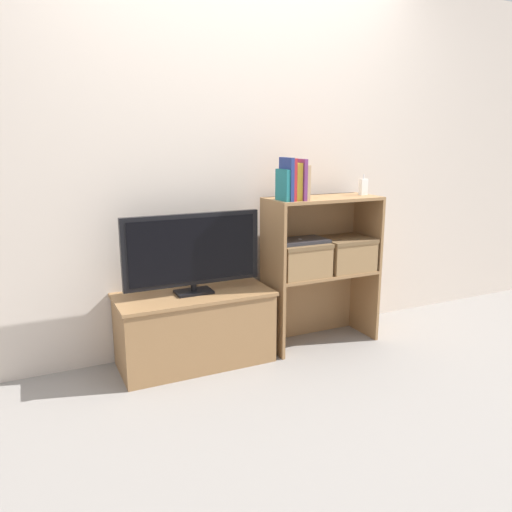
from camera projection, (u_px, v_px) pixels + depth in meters
The scene contains 16 objects.
ground_plane at pixel (267, 363), 3.09m from camera, with size 16.00×16.00×0.00m, color gray.
wall_back at pixel (237, 164), 3.21m from camera, with size 10.00×0.05×2.40m.
tv_stand at pixel (195, 328), 3.06m from camera, with size 0.94×0.43×0.45m.
tv at pixel (193, 251), 2.95m from camera, with size 0.84×0.14×0.48m.
bookshelf_lower_tier at pixel (315, 296), 3.42m from camera, with size 0.75×0.33×0.49m.
bookshelf_upper_tier at pixel (318, 224), 3.31m from camera, with size 0.75×0.33×0.50m.
book_teal at pixel (283, 185), 3.00m from camera, with size 0.02×0.15×0.19m.
book_navy at pixel (286, 179), 3.00m from camera, with size 0.02×0.16×0.26m.
book_crimson at pixel (290, 179), 3.01m from camera, with size 0.02×0.13×0.25m.
book_mustard at pixel (295, 182), 3.03m from camera, with size 0.04×0.12×0.23m.
book_plum at pixel (300, 179), 3.04m from camera, with size 0.02×0.15×0.25m.
book_tan at pixel (303, 182), 3.06m from camera, with size 0.02×0.14×0.21m.
baby_monitor at pixel (363, 187), 3.33m from camera, with size 0.05×0.03×0.14m.
storage_basket_left at pixel (300, 257), 3.21m from camera, with size 0.33×0.30×0.22m.
storage_basket_right at pixel (345, 252), 3.36m from camera, with size 0.33×0.30×0.22m.
laptop at pixel (300, 241), 3.19m from camera, with size 0.35×0.21×0.02m.
Camera 1 is at (-1.29, -2.55, 1.35)m, focal length 35.00 mm.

